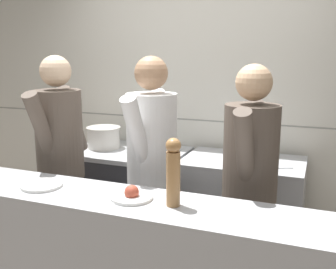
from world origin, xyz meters
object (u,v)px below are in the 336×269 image
Objects in this scene: plated_dish_appetiser at (42,185)px; pepper_mill at (173,171)px; oven_range at (128,196)px; chef_sous at (152,167)px; chef_head_cook at (61,158)px; chef_line at (249,184)px; stock_pot at (104,137)px; sauce_pot at (151,140)px; chefs_knife at (267,167)px; plated_dish_dessert at (132,195)px.

pepper_mill reaches higher than plated_dish_appetiser.
oven_range is 1.01m from chef_sous.
chef_head_cook is 1.46m from chef_line.
stock_pot is 0.18× the size of chef_sous.
chef_line is (0.70, -0.05, -0.02)m from chef_sous.
sauce_pot is at bearing 118.53° from pepper_mill.
chefs_knife is at bearing -6.33° from stock_pot.
chef_sous is 1.03× the size of chef_line.
oven_range is 0.91m from chef_head_cook.
chefs_knife is 0.86× the size of pepper_mill.
chef_sous is at bearing -40.29° from stock_pot.
chef_line is at bearing 62.04° from pepper_mill.
chefs_knife is 1.59m from chef_head_cook.
chef_head_cook reaches higher than pepper_mill.
sauce_pot is 1.46m from pepper_mill.
oven_range is at bearing 179.16° from sauce_pot.
chef_head_cook reaches higher than plated_dish_dessert.
plated_dish_dessert is 0.13× the size of chef_head_cook.
chef_head_cook is (-1.50, -0.54, 0.06)m from chefs_knife.
chef_line is at bearing -35.11° from sauce_pot.
sauce_pot reaches higher than chefs_knife.
chef_line reaches higher than oven_range.
chef_line is at bearing 27.04° from plated_dish_appetiser.
chef_line reaches higher than plated_dish_dessert.
plated_dish_appetiser is (0.34, -1.30, -0.01)m from stock_pot.
sauce_pot is at bearing 109.33° from plated_dish_dessert.
plated_dish_dessert is at bearing -118.00° from chefs_knife.
chef_sous is at bearing 176.72° from chef_line.
plated_dish_appetiser is at bearing -178.21° from plated_dish_dessert.
pepper_mill is at bearing -1.24° from plated_dish_dessert.
chefs_knife is at bearing 86.33° from chef_line.
chefs_knife is (1.53, -0.17, -0.08)m from stock_pot.
plated_dish_dessert is at bearing -133.74° from chef_line.
plated_dish_dessert is (-0.59, -1.12, 0.08)m from chefs_knife.
chef_sous reaches higher than pepper_mill.
oven_range is 3.34× the size of stock_pot.
chef_head_cook is at bearing 117.00° from plated_dish_appetiser.
plated_dish_dessert is at bearing 1.79° from plated_dish_appetiser.
chefs_knife is 0.55m from chef_line.
chef_line is (-0.04, -0.55, 0.04)m from chefs_knife.
chef_sous is at bearing 54.54° from plated_dish_appetiser.
chefs_knife is at bearing 62.00° from plated_dish_dessert.
stock_pot is 0.19× the size of chef_line.
chef_head_cook is (0.04, -0.71, -0.02)m from stock_pot.
oven_range is 0.60× the size of chef_head_cook.
stock_pot is (-0.25, 0.01, 0.55)m from oven_range.
stock_pot is at bearing 154.83° from chef_line.
pepper_mill reaches higher than sauce_pot.
oven_range is 1.74m from pepper_mill.
oven_range is 1.55m from plated_dish_dessert.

